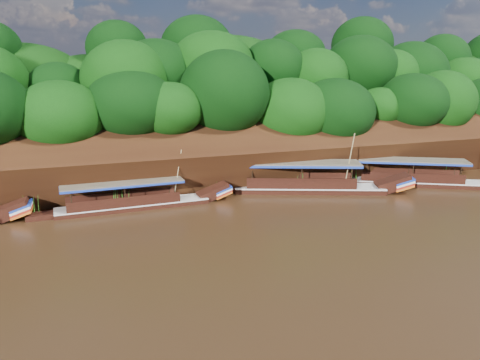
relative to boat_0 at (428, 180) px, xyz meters
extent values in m
plane|color=black|center=(-13.28, -6.09, -0.55)|extent=(160.00, 160.00, 0.00)
cube|color=black|center=(-13.28, 9.91, 2.95)|extent=(120.00, 16.12, 13.64)
cube|color=black|center=(-13.28, 19.91, -0.55)|extent=(120.00, 24.00, 12.00)
ellipsoid|color=#0C3A09|center=(-19.28, 8.91, 2.95)|extent=(18.00, 8.00, 6.40)
ellipsoid|color=#0C3A09|center=(-13.28, 16.91, 8.65)|extent=(24.00, 11.00, 8.40)
ellipsoid|color=#0C3A09|center=(10.72, 8.41, 2.85)|extent=(18.00, 8.00, 6.00)
ellipsoid|color=#0C3A09|center=(20.72, 15.91, 8.25)|extent=(22.00, 10.00, 8.00)
cube|color=black|center=(-0.66, 0.38, -0.55)|extent=(11.98, 8.09, 0.88)
cube|color=silver|center=(-0.66, 0.38, -0.12)|extent=(12.02, 8.15, 0.10)
cube|color=brown|center=(-1.35, 0.77, 1.82)|extent=(9.78, 7.02, 0.12)
cube|color=#1937A5|center=(-1.35, 0.77, 1.70)|extent=(9.78, 7.02, 0.18)
cube|color=black|center=(-11.35, 1.89, -0.55)|extent=(12.98, 7.07, 0.98)
cube|color=silver|center=(-11.35, 1.89, -0.08)|extent=(13.01, 7.13, 0.11)
cube|color=black|center=(-4.55, -0.84, 0.21)|extent=(3.54, 2.81, 1.84)
cube|color=#1937A5|center=(-3.79, -1.15, 0.54)|extent=(2.18, 2.33, 0.67)
cube|color=#A92212|center=(-3.79, -1.15, 0.17)|extent=(2.18, 2.33, 0.67)
cube|color=brown|center=(-12.11, 2.19, 2.07)|extent=(10.49, 6.35, 0.13)
cube|color=#1937A5|center=(-12.11, 2.19, 1.94)|extent=(10.49, 6.35, 0.20)
cylinder|color=tan|center=(-8.57, 0.07, 2.37)|extent=(0.35, 0.82, 4.82)
cube|color=black|center=(-26.64, 2.20, -0.55)|extent=(11.71, 2.26, 0.80)
cube|color=silver|center=(-26.64, 2.20, -0.17)|extent=(11.71, 2.32, 0.09)
cube|color=black|center=(-20.08, 2.38, 0.07)|extent=(2.78, 1.53, 1.57)
cube|color=#1937A5|center=(-19.35, 2.40, 0.34)|extent=(1.47, 1.55, 0.59)
cube|color=#A92212|center=(-19.35, 2.40, 0.04)|extent=(1.47, 1.55, 0.59)
cube|color=brown|center=(-27.37, 2.18, 1.58)|extent=(9.19, 2.48, 0.11)
cube|color=#1937A5|center=(-27.37, 2.18, 1.48)|extent=(9.19, 2.48, 0.16)
cylinder|color=tan|center=(-23.10, 2.12, 1.87)|extent=(1.00, 0.87, 3.88)
cube|color=black|center=(-35.32, 2.27, 0.16)|extent=(2.84, 1.77, 1.67)
cube|color=#1937A5|center=(-34.59, 2.24, 0.46)|extent=(1.50, 1.78, 0.60)
cube|color=#A92212|center=(-34.59, 2.24, 0.12)|extent=(1.50, 1.78, 0.60)
cone|color=#336D1B|center=(-34.15, 3.01, 0.29)|extent=(1.50, 1.50, 1.68)
cone|color=#336D1B|center=(-27.39, 3.10, 0.44)|extent=(1.50, 1.50, 1.98)
cone|color=#336D1B|center=(-20.13, 3.26, 0.11)|extent=(1.50, 1.50, 1.32)
cone|color=#336D1B|center=(-11.73, 3.50, 0.39)|extent=(1.50, 1.50, 1.87)
cone|color=#336D1B|center=(-5.99, 3.45, 0.59)|extent=(1.50, 1.50, 2.27)
cone|color=#336D1B|center=(-0.22, 3.48, 0.15)|extent=(1.50, 1.50, 1.40)
cone|color=#336D1B|center=(5.82, 3.71, 0.38)|extent=(1.50, 1.50, 1.86)
camera|label=1|loc=(-31.00, -33.47, 10.21)|focal=35.00mm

